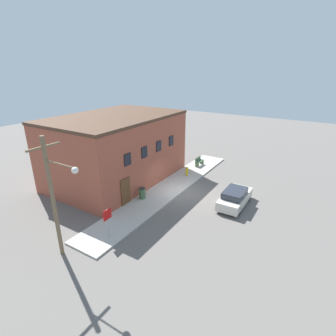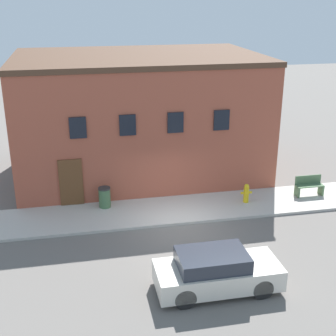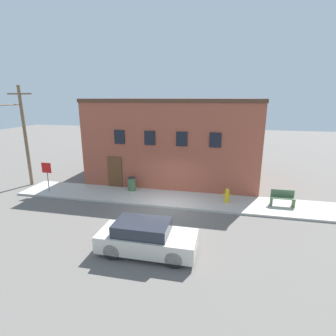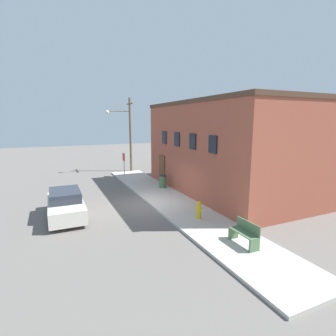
{
  "view_description": "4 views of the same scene",
  "coord_description": "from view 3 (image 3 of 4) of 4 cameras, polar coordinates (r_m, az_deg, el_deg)",
  "views": [
    {
      "loc": [
        -17.51,
        -9.4,
        9.86
      ],
      "look_at": [
        -0.19,
        1.33,
        2.0
      ],
      "focal_mm": 28.0,
      "sensor_mm": 36.0,
      "label": 1
    },
    {
      "loc": [
        -3.79,
        -16.3,
        8.82
      ],
      "look_at": [
        -0.19,
        1.33,
        2.0
      ],
      "focal_mm": 50.0,
      "sensor_mm": 36.0,
      "label": 2
    },
    {
      "loc": [
        3.02,
        -13.32,
        6.04
      ],
      "look_at": [
        -0.19,
        1.33,
        2.0
      ],
      "focal_mm": 28.0,
      "sensor_mm": 36.0,
      "label": 3
    },
    {
      "loc": [
        13.6,
        -4.9,
        4.72
      ],
      "look_at": [
        -0.19,
        1.33,
        2.0
      ],
      "focal_mm": 28.0,
      "sensor_mm": 36.0,
      "label": 4
    }
  ],
  "objects": [
    {
      "name": "fire_hydrant",
      "position": [
        15.68,
        12.71,
        -5.82
      ],
      "size": [
        0.5,
        0.24,
        0.85
      ],
      "color": "gold",
      "rests_on": "sidewalk"
    },
    {
      "name": "stop_sign",
      "position": [
        18.42,
        -24.87,
        -0.72
      ],
      "size": [
        0.66,
        0.06,
        1.93
      ],
      "color": "gray",
      "rests_on": "sidewalk"
    },
    {
      "name": "ground_plane",
      "position": [
        14.93,
        -0.39,
        -8.78
      ],
      "size": [
        80.0,
        80.0,
        0.0
      ],
      "primitive_type": "plane",
      "color": "#66605B"
    },
    {
      "name": "trash_bin",
      "position": [
        17.38,
        -7.88,
        -3.43
      ],
      "size": [
        0.53,
        0.53,
        0.89
      ],
      "color": "#426642",
      "rests_on": "sidewalk"
    },
    {
      "name": "sidewalk",
      "position": [
        16.11,
        0.66,
        -6.72
      ],
      "size": [
        19.54,
        2.66,
        0.12
      ],
      "color": "#BCB7AD",
      "rests_on": "ground"
    },
    {
      "name": "bench",
      "position": [
        16.18,
        23.66,
        -6.08
      ],
      "size": [
        1.26,
        0.44,
        0.9
      ],
      "color": "#4C6B47",
      "rests_on": "sidewalk"
    },
    {
      "name": "brick_building",
      "position": [
        20.4,
        1.92,
        6.47
      ],
      "size": [
        11.86,
        7.85,
        5.97
      ],
      "color": "#9E4C38",
      "rests_on": "ground"
    },
    {
      "name": "parked_car",
      "position": [
        10.8,
        -4.77,
        -14.94
      ],
      "size": [
        3.9,
        1.61,
        1.33
      ],
      "color": "black",
      "rests_on": "ground"
    },
    {
      "name": "utility_pole",
      "position": [
        20.36,
        -29.11,
        6.85
      ],
      "size": [
        1.8,
        2.36,
        6.83
      ],
      "color": "brown",
      "rests_on": "ground"
    }
  ]
}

